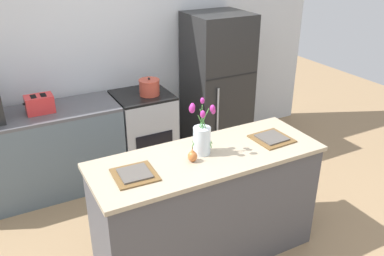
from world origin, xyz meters
TOP-DOWN VIEW (x-y plane):
  - ground_plane at (0.00, 0.00)m, footprint 10.00×10.00m
  - back_wall at (0.00, 2.00)m, footprint 5.20×0.08m
  - kitchen_island at (0.00, 0.00)m, footprint 1.80×0.66m
  - back_counter at (-1.06, 1.60)m, footprint 1.68×0.60m
  - stove_range at (0.10, 1.60)m, footprint 0.60×0.61m
  - refrigerator at (1.05, 1.60)m, footprint 0.68×0.67m
  - flower_vase at (-0.03, 0.04)m, footprint 0.21×0.18m
  - pear_figurine at (-0.15, -0.03)m, footprint 0.07×0.07m
  - plate_setting_left at (-0.59, -0.02)m, footprint 0.30×0.30m
  - plate_setting_right at (0.59, -0.02)m, footprint 0.30×0.30m
  - toaster at (-0.96, 1.59)m, footprint 0.28×0.18m
  - cooking_pot at (0.17, 1.54)m, footprint 0.22×0.22m

SIDE VIEW (x-z plane):
  - ground_plane at x=0.00m, z-range 0.00..0.00m
  - stove_range at x=0.10m, z-range 0.00..0.90m
  - back_counter at x=-1.06m, z-range 0.00..0.90m
  - kitchen_island at x=0.00m, z-range 0.00..0.95m
  - refrigerator at x=1.05m, z-range 0.00..1.69m
  - plate_setting_left at x=-0.59m, z-range 0.95..0.97m
  - plate_setting_right at x=0.59m, z-range 0.95..0.97m
  - toaster at x=-0.96m, z-range 0.90..1.07m
  - cooking_pot at x=0.17m, z-range 0.89..1.08m
  - pear_figurine at x=-0.15m, z-range 0.94..1.06m
  - flower_vase at x=-0.03m, z-range 0.88..1.31m
  - back_wall at x=0.00m, z-range 0.00..2.70m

